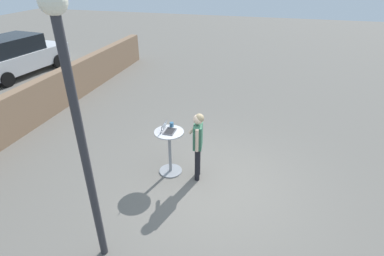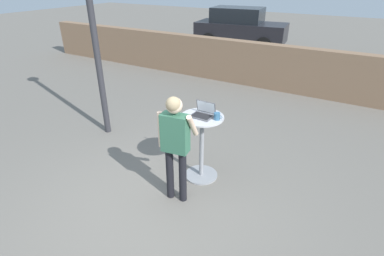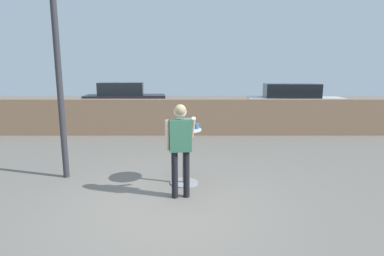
% 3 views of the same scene
% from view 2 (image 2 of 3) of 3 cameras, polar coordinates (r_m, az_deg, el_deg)
% --- Properties ---
extents(ground_plane, '(50.00, 50.00, 0.00)m').
position_cam_2_polar(ground_plane, '(4.45, -8.37, -15.38)').
color(ground_plane, slate).
extents(pavement_kerb, '(17.77, 0.35, 1.26)m').
position_cam_2_polar(pavement_kerb, '(8.97, 15.63, 11.07)').
color(pavement_kerb, '#84664C').
rests_on(pavement_kerb, ground_plane).
extents(cafe_table, '(0.66, 0.66, 1.09)m').
position_cam_2_polar(cafe_table, '(4.71, 1.86, -2.84)').
color(cafe_table, gray).
rests_on(cafe_table, ground_plane).
extents(laptop, '(0.33, 0.28, 0.21)m').
position_cam_2_polar(laptop, '(4.50, 2.12, 2.84)').
color(laptop, '#515156').
rests_on(laptop, cafe_table).
extents(coffee_mug, '(0.13, 0.09, 0.10)m').
position_cam_2_polar(coffee_mug, '(4.39, 4.79, 2.24)').
color(coffee_mug, '#336084').
rests_on(coffee_mug, cafe_table).
extents(standing_person, '(0.52, 0.39, 1.63)m').
position_cam_2_polar(standing_person, '(4.04, -3.23, -1.96)').
color(standing_person, black).
rests_on(standing_person, ground_plane).
extents(parked_car_near_street, '(4.04, 2.11, 1.71)m').
position_cam_2_polar(parked_car_near_street, '(14.03, 9.13, 18.31)').
color(parked_car_near_street, black).
rests_on(parked_car_near_street, ground_plane).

